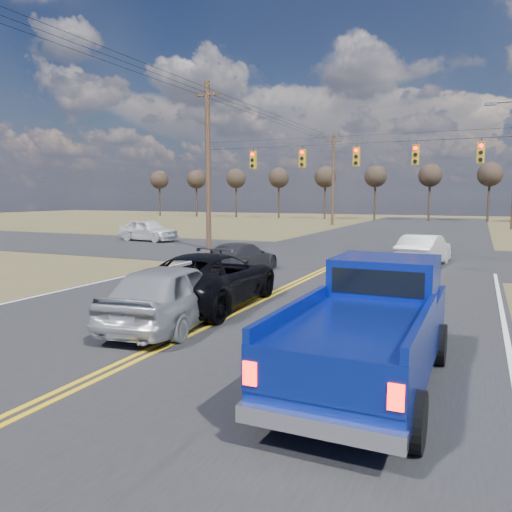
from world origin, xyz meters
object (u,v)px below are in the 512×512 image
at_px(silver_suv, 171,294).
at_px(cross_car_west, 148,230).
at_px(pickup_truck, 371,328).
at_px(black_suv, 210,279).
at_px(white_car_queue, 424,250).
at_px(dgrey_car_queue, 241,258).

distance_m(silver_suv, cross_car_west, 24.25).
relative_size(pickup_truck, black_suv, 0.98).
xyz_separation_m(silver_suv, black_suv, (-0.29, 2.46, -0.02)).
height_order(silver_suv, black_suv, silver_suv).
xyz_separation_m(pickup_truck, silver_suv, (-5.31, 1.95, -0.20)).
height_order(black_suv, white_car_queue, black_suv).
height_order(silver_suv, cross_car_west, silver_suv).
height_order(silver_suv, dgrey_car_queue, silver_suv).
distance_m(black_suv, white_car_queue, 12.41).
bearing_deg(white_car_queue, pickup_truck, 100.73).
xyz_separation_m(silver_suv, dgrey_car_queue, (-2.18, 8.41, -0.16)).
height_order(black_suv, dgrey_car_queue, black_suv).
bearing_deg(silver_suv, white_car_queue, -115.73).
bearing_deg(silver_suv, dgrey_car_queue, -82.81).
bearing_deg(silver_suv, cross_car_west, -59.67).
bearing_deg(white_car_queue, black_suv, 74.92).
xyz_separation_m(pickup_truck, black_suv, (-5.60, 4.41, -0.22)).
bearing_deg(dgrey_car_queue, black_suv, 108.97).
bearing_deg(cross_car_west, pickup_truck, -126.93).
xyz_separation_m(black_suv, cross_car_west, (-14.52, 16.75, 0.01)).
distance_m(white_car_queue, dgrey_car_queue, 8.70).
height_order(pickup_truck, dgrey_car_queue, pickup_truck).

